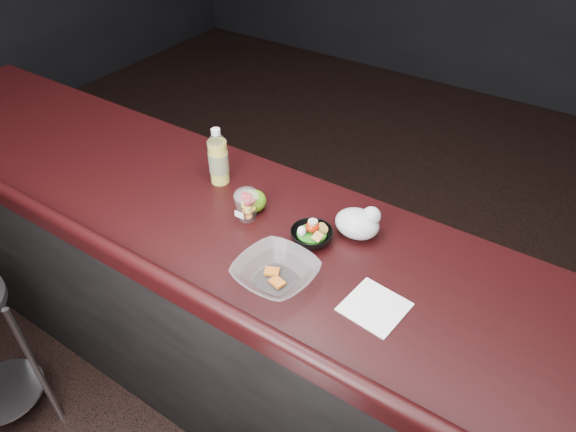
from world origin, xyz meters
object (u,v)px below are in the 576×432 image
(fruit_cup, at_px, (247,204))
(snack_bowl, at_px, (311,235))
(lemonade_bottle, at_px, (218,160))
(takeout_bowl, at_px, (276,273))
(green_apple, at_px, (254,201))

(fruit_cup, bearing_deg, snack_bowl, 4.96)
(lemonade_bottle, relative_size, takeout_bowl, 0.87)
(takeout_bowl, bearing_deg, fruit_cup, 142.98)
(takeout_bowl, bearing_deg, green_apple, 136.89)
(fruit_cup, xyz_separation_m, snack_bowl, (0.24, 0.02, -0.04))
(snack_bowl, xyz_separation_m, takeout_bowl, (0.00, -0.20, 0.00))
(lemonade_bottle, height_order, green_apple, lemonade_bottle)
(lemonade_bottle, bearing_deg, takeout_bowl, -33.41)
(lemonade_bottle, distance_m, fruit_cup, 0.25)
(fruit_cup, distance_m, green_apple, 0.06)
(fruit_cup, distance_m, takeout_bowl, 0.31)
(green_apple, height_order, snack_bowl, green_apple)
(green_apple, distance_m, takeout_bowl, 0.34)
(snack_bowl, bearing_deg, lemonade_bottle, 167.85)
(snack_bowl, relative_size, takeout_bowl, 0.71)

